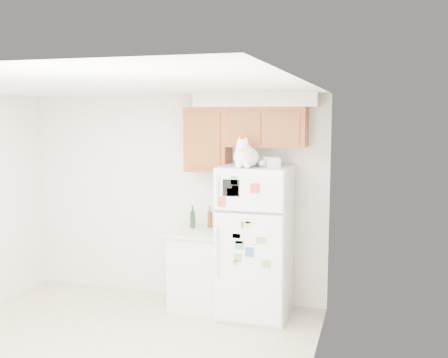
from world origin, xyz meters
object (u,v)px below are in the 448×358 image
at_px(base_counter, 200,268).
at_px(bottle_amber, 210,217).
at_px(storage_box_front, 273,163).
at_px(refrigerator, 255,241).
at_px(storage_box_back, 272,161).
at_px(bottle_green, 193,217).
at_px(cat, 246,156).

xyz_separation_m(base_counter, bottle_amber, (0.07, 0.17, 0.59)).
bearing_deg(storage_box_front, refrigerator, 156.39).
bearing_deg(storage_box_front, storage_box_back, 92.10).
height_order(base_counter, bottle_green, bottle_green).
xyz_separation_m(refrigerator, base_counter, (-0.69, 0.07, -0.39)).
distance_m(base_counter, storage_box_front, 1.56).
distance_m(storage_box_back, bottle_green, 1.20).
height_order(refrigerator, storage_box_back, storage_box_back).
distance_m(refrigerator, bottle_amber, 0.69).
bearing_deg(cat, bottle_green, 153.78).
height_order(bottle_green, bottle_amber, bottle_green).
xyz_separation_m(storage_box_front, bottle_amber, (-0.81, 0.26, -0.70)).
xyz_separation_m(refrigerator, storage_box_back, (0.16, 0.08, 0.90)).
xyz_separation_m(refrigerator, bottle_green, (-0.81, 0.18, 0.20)).
height_order(base_counter, bottle_amber, bottle_amber).
bearing_deg(storage_box_back, bottle_amber, 157.34).
bearing_deg(bottle_green, refrigerator, -12.37).
xyz_separation_m(base_counter, bottle_green, (-0.12, 0.10, 0.59)).
xyz_separation_m(storage_box_front, bottle_green, (-1.01, 0.19, -0.69)).
relative_size(cat, storage_box_back, 2.69).
xyz_separation_m(cat, bottle_green, (-0.74, 0.37, -0.77)).
bearing_deg(refrigerator, bottle_green, 167.63).
bearing_deg(storage_box_front, base_counter, 154.72).
height_order(cat, bottle_green, cat).
bearing_deg(refrigerator, base_counter, 173.90).
bearing_deg(bottle_green, bottle_amber, 20.01).
relative_size(storage_box_back, bottle_green, 0.67).
bearing_deg(storage_box_back, bottle_green, 163.86).
bearing_deg(base_counter, refrigerator, -6.10).
bearing_deg(cat, bottle_amber, 141.50).
distance_m(storage_box_front, bottle_amber, 1.10).
relative_size(storage_box_back, storage_box_front, 1.20).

